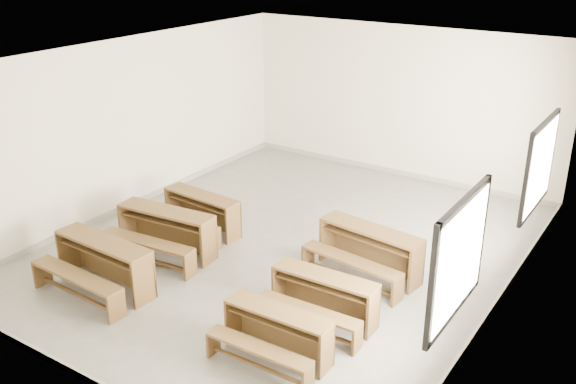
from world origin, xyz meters
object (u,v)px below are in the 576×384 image
Objects in this scene: desk_set_3 at (276,331)px; desk_set_0 at (102,261)px; desk_set_2 at (200,210)px; desk_set_4 at (323,295)px; desk_set_1 at (165,229)px; desk_set_5 at (368,248)px.

desk_set_0 is at bearing 179.79° from desk_set_3.
desk_set_2 is 1.04× the size of desk_set_4.
desk_set_1 is 1.24× the size of desk_set_3.
desk_set_3 is (3.16, -2.25, -0.03)m from desk_set_2.
desk_set_3 is (3.08, 0.05, -0.07)m from desk_set_0.
desk_set_3 is 0.95× the size of desk_set_4.
desk_set_4 is at bearing -16.85° from desk_set_2.
desk_set_2 is 0.89× the size of desk_set_5.
desk_set_0 is 0.97× the size of desk_set_1.
desk_set_5 is at bearing 90.99° from desk_set_4.
desk_set_1 is 3.33m from desk_set_3.
desk_set_2 is at bearing 143.37° from desk_set_3.
desk_set_4 is at bearing -80.45° from desk_set_5.
desk_set_2 is 3.88m from desk_set_3.
desk_set_4 is (3.14, -0.26, -0.05)m from desk_set_1.
desk_set_4 is at bearing 20.60° from desk_set_0.
desk_set_5 is (3.07, 2.56, -0.01)m from desk_set_0.
desk_set_0 is 2.31m from desk_set_2.
desk_set_2 is (-0.09, 2.30, -0.05)m from desk_set_0.
desk_set_2 reaches higher than desk_set_3.
desk_set_1 is (0.00, 1.32, -0.00)m from desk_set_0.
desk_set_4 is (3.23, -1.24, -0.01)m from desk_set_2.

